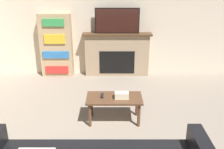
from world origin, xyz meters
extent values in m
cube|color=beige|center=(0.00, 4.64, 1.35)|extent=(6.34, 0.06, 2.70)
cube|color=tan|center=(0.12, 4.50, 0.48)|extent=(1.46, 0.22, 0.96)
cube|color=black|center=(0.12, 4.39, 0.34)|extent=(0.80, 0.01, 0.53)
cube|color=#4C331E|center=(0.12, 4.48, 0.98)|extent=(1.56, 0.28, 0.04)
cube|color=black|center=(0.12, 4.48, 1.28)|extent=(0.98, 0.03, 0.56)
cube|color=#331914|center=(0.12, 4.47, 1.28)|extent=(0.95, 0.01, 0.53)
cube|color=brown|center=(0.05, 2.44, 0.41)|extent=(0.89, 0.46, 0.03)
cylinder|color=brown|center=(-0.34, 2.27, 0.20)|extent=(0.05, 0.05, 0.39)
cylinder|color=brown|center=(0.43, 2.27, 0.20)|extent=(0.05, 0.05, 0.39)
cylinder|color=brown|center=(-0.34, 2.61, 0.20)|extent=(0.05, 0.05, 0.39)
cylinder|color=brown|center=(0.43, 2.61, 0.20)|extent=(0.05, 0.05, 0.39)
cube|color=beige|center=(0.16, 2.41, 0.47)|extent=(0.22, 0.12, 0.10)
cube|color=black|center=(-0.15, 2.48, 0.44)|extent=(0.04, 0.15, 0.02)
cube|color=tan|center=(-1.26, 4.48, 0.73)|extent=(0.71, 0.26, 1.45)
cube|color=red|center=(-1.26, 4.34, 0.18)|extent=(0.52, 0.03, 0.17)
cube|color=#2D70B7|center=(-1.26, 4.34, 0.54)|extent=(0.59, 0.03, 0.16)
cube|color=gold|center=(-1.26, 4.34, 0.91)|extent=(0.46, 0.03, 0.21)
cube|color=green|center=(-1.26, 4.34, 1.27)|extent=(0.46, 0.03, 0.16)
camera|label=1|loc=(0.01, -1.31, 2.31)|focal=42.00mm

